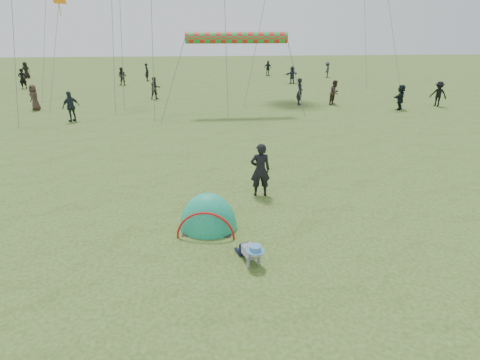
{
  "coord_description": "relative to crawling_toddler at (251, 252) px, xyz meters",
  "views": [
    {
      "loc": [
        -2.08,
        -6.83,
        4.89
      ],
      "look_at": [
        -1.14,
        2.75,
        1.0
      ],
      "focal_mm": 28.0,
      "sensor_mm": 36.0,
      "label": 1
    }
  ],
  "objects": [
    {
      "name": "crowd_person_2",
      "position": [
        -8.34,
        14.75,
        0.57
      ],
      "size": [
        0.99,
        1.01,
        1.7
      ],
      "primitive_type": "imported",
      "rotation": [
        0.0,
        0.0,
        3.95
      ],
      "color": "#212B32",
      "rests_on": "ground"
    },
    {
      "name": "crawling_toddler",
      "position": [
        0.0,
        0.0,
        0.0
      ],
      "size": [
        0.72,
        0.85,
        0.56
      ],
      "primitive_type": null,
      "rotation": [
        0.0,
        0.0,
        0.34
      ],
      "color": "black",
      "rests_on": "ground"
    },
    {
      "name": "standing_adult",
      "position": [
        0.74,
        3.63,
        0.57
      ],
      "size": [
        0.62,
        0.41,
        1.7
      ],
      "primitive_type": "imported",
      "rotation": [
        0.0,
        0.0,
        3.15
      ],
      "color": "black",
      "rests_on": "ground"
    },
    {
      "name": "crowd_person_3",
      "position": [
        14.9,
        17.05,
        0.55
      ],
      "size": [
        1.16,
        1.21,
        1.65
      ],
      "primitive_type": "imported",
      "rotation": [
        0.0,
        0.0,
        5.43
      ],
      "color": "black",
      "rests_on": "ground"
    },
    {
      "name": "crowd_person_0",
      "position": [
        -6.49,
        32.8,
        0.57
      ],
      "size": [
        0.61,
        0.73,
        1.71
      ],
      "primitive_type": "imported",
      "rotation": [
        0.0,
        0.0,
        1.94
      ],
      "color": "black",
      "rests_on": "ground"
    },
    {
      "name": "crowd_person_6",
      "position": [
        5.7,
        18.49,
        0.62
      ],
      "size": [
        0.47,
        0.68,
        1.8
      ],
      "primitive_type": "imported",
      "rotation": [
        0.0,
        0.0,
        1.51
      ],
      "color": "black",
      "rests_on": "ground"
    },
    {
      "name": "crowd_person_11",
      "position": [
        7.66,
        29.3,
        0.53
      ],
      "size": [
        1.55,
        1.15,
        1.62
      ],
      "primitive_type": "imported",
      "rotation": [
        0.0,
        0.0,
        3.65
      ],
      "color": "#232B42",
      "rests_on": "ground"
    },
    {
      "name": "crowd_person_10",
      "position": [
        -11.73,
        18.34,
        0.53
      ],
      "size": [
        0.94,
        0.91,
        1.62
      ],
      "primitive_type": "imported",
      "rotation": [
        0.0,
        0.0,
        5.56
      ],
      "color": "#3D2B26",
      "rests_on": "ground"
    },
    {
      "name": "crowd_person_1",
      "position": [
        -8.33,
        29.57,
        0.54
      ],
      "size": [
        0.89,
        0.74,
        1.63
      ],
      "primitive_type": "imported",
      "rotation": [
        0.0,
        0.0,
        6.11
      ],
      "color": "#2B241E",
      "rests_on": "ground"
    },
    {
      "name": "crowd_person_7",
      "position": [
        -4.45,
        21.72,
        0.53
      ],
      "size": [
        0.98,
        0.91,
        1.62
      ],
      "primitive_type": "imported",
      "rotation": [
        0.0,
        0.0,
        0.48
      ],
      "color": "#352E27",
      "rests_on": "ground"
    },
    {
      "name": "crowd_person_4",
      "position": [
        -19.59,
        36.15,
        0.56
      ],
      "size": [
        0.95,
        0.95,
        1.67
      ],
      "primitive_type": "imported",
      "rotation": [
        0.0,
        0.0,
        3.91
      ],
      "color": "black",
      "rests_on": "ground"
    },
    {
      "name": "crowd_person_12",
      "position": [
        -16.61,
        28.23,
        0.58
      ],
      "size": [
        0.73,
        0.73,
        1.72
      ],
      "primitive_type": "imported",
      "rotation": [
        0.0,
        0.0,
        3.93
      ],
      "color": "black",
      "rests_on": "ground"
    },
    {
      "name": "crowd_person_9",
      "position": [
        12.54,
        33.73,
        0.52
      ],
      "size": [
        1.03,
        1.19,
        1.6
      ],
      "primitive_type": "imported",
      "rotation": [
        0.0,
        0.0,
        4.2
      ],
      "color": "#2F2F37",
      "rests_on": "ground"
    },
    {
      "name": "crowd_person_5",
      "position": [
        11.74,
        16.13,
        0.53
      ],
      "size": [
        1.36,
        1.42,
        1.61
      ],
      "primitive_type": "imported",
      "rotation": [
        0.0,
        0.0,
        3.97
      ],
      "color": "black",
      "rests_on": "ground"
    },
    {
      "name": "crowd_person_8",
      "position": [
        6.42,
        36.0,
        0.53
      ],
      "size": [
        1.0,
        0.56,
        1.61
      ],
      "primitive_type": "imported",
      "rotation": [
        0.0,
        0.0,
        0.19
      ],
      "color": "black",
      "rests_on": "ground"
    },
    {
      "name": "crowd_person_13",
      "position": [
        8.1,
        18.25,
        0.55
      ],
      "size": [
        1.02,
        1.01,
        1.66
      ],
      "primitive_type": "imported",
      "rotation": [
        0.0,
        0.0,
        0.73
      ],
      "color": "#362621",
      "rests_on": "ground"
    },
    {
      "name": "popup_tent",
      "position": [
        -0.92,
        1.69,
        -0.28
      ],
      "size": [
        1.68,
        1.45,
        1.96
      ],
      "primitive_type": "ellipsoid",
      "rotation": [
        0.0,
        0.0,
        -0.15
      ],
      "color": "#117840",
      "rests_on": "ground"
    },
    {
      "name": "rainbow_tube_kite",
      "position": [
        1.12,
        15.96,
        4.15
      ],
      "size": [
        5.92,
        0.64,
        0.64
      ],
      "primitive_type": "cylinder",
      "rotation": [
        0.0,
        1.57,
        0.0
      ],
      "color": "red"
    },
    {
      "name": "ground",
      "position": [
        1.14,
        -0.25,
        -0.28
      ],
      "size": [
        140.0,
        140.0,
        0.0
      ],
      "primitive_type": "plane",
      "color": "#2D4D16"
    }
  ]
}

